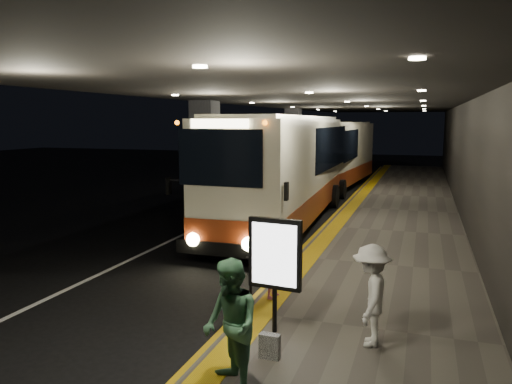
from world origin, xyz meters
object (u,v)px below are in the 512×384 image
Objects in this scene: coach_second at (334,158)px; passenger_waiting_green at (231,325)px; coach_main at (285,175)px; bag_polka at (270,346)px; info_sign at (275,256)px; passenger_boarding at (273,261)px; stanchion_post at (251,289)px; passenger_waiting_white at (371,295)px.

coach_second reaches higher than passenger_waiting_green.
coach_second is (0.02, 10.06, -0.11)m from coach_main.
bag_polka is (2.59, -20.38, -1.36)m from coach_second.
coach_main is at bearing 110.29° from info_sign.
passenger_waiting_green is 1.97m from info_sign.
bag_polka is (0.71, -2.55, -0.57)m from passenger_boarding.
info_sign is 1.03m from stanchion_post.
passenger_boarding is 2.62m from passenger_waiting_white.
coach_second is 20.59m from bag_polka.
coach_second is 21.51m from passenger_waiting_green.
info_sign is (2.41, -9.39, -0.33)m from coach_main.
passenger_waiting_white is 0.83× the size of info_sign.
coach_second is 9.97× the size of stanchion_post.
coach_main is 1.07× the size of coach_second.
passenger_waiting_white is (1.63, 1.96, -0.07)m from passenger_waiting_green.
passenger_waiting_white is at bearing -130.73° from passenger_boarding.
passenger_boarding is at bearing 105.61° from bag_polka.
passenger_boarding is at bearing -78.78° from coach_main.
passenger_boarding is (1.88, -17.84, -0.79)m from coach_second.
info_sign is at bearing -78.11° from coach_main.
coach_main is 7.43× the size of passenger_waiting_white.
coach_second reaches higher than passenger_waiting_white.
passenger_waiting_green is 4.64× the size of bag_polka.
passenger_waiting_white is (2.10, -1.56, 0.06)m from passenger_boarding.
coach_second is at bearing 87.34° from coach_main.
passenger_boarding is at bearing -80.32° from coach_second.
coach_main is 10.06m from coach_second.
passenger_boarding is at bearing -127.53° from passenger_waiting_white.
coach_main is at bearing 149.79° from passenger_waiting_green.
coach_second reaches higher than bag_polka.
passenger_boarding is at bearing 87.04° from stanchion_post.
info_sign is (-0.20, 0.94, 1.14)m from bag_polka.
passenger_waiting_white is 1.44× the size of stanchion_post.
coach_main is 10.66× the size of stanchion_post.
passenger_waiting_white is (4.00, -9.35, -0.84)m from coach_main.
passenger_waiting_white is at bearing -9.41° from stanchion_post.
passenger_boarding is 1.33× the size of stanchion_post.
passenger_waiting_white reaches higher than passenger_boarding.
passenger_boarding is 1.78m from info_sign.
stanchion_post is at bearing 150.92° from info_sign.
coach_main is 6.18× the size of info_sign.
coach_second is 19.16m from stanchion_post.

